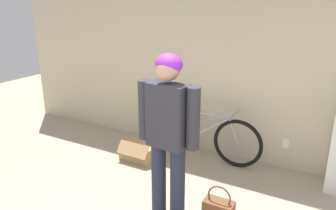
{
  "coord_description": "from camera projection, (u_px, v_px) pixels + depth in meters",
  "views": [
    {
      "loc": [
        1.1,
        -1.41,
        2.15
      ],
      "look_at": [
        -0.28,
        1.09,
        1.23
      ],
      "focal_mm": 35.0,
      "sensor_mm": 36.0,
      "label": 1
    }
  ],
  "objects": [
    {
      "name": "wall_back",
      "position": [
        250.0,
        68.0,
        4.28
      ],
      "size": [
        8.0,
        0.07,
        2.6
      ],
      "color": "beige",
      "rests_on": "ground_plane"
    },
    {
      "name": "bicycle",
      "position": [
        200.0,
        134.0,
        4.57
      ],
      "size": [
        1.74,
        0.46,
        0.74
      ],
      "rotation": [
        0.0,
        0.0,
        -0.0
      ],
      "color": "black",
      "rests_on": "ground_plane"
    },
    {
      "name": "person",
      "position": [
        168.0,
        128.0,
        3.07
      ],
      "size": [
        0.63,
        0.25,
        1.7
      ],
      "rotation": [
        0.0,
        0.0,
        -0.1
      ],
      "color": "#23283D",
      "rests_on": "ground_plane"
    },
    {
      "name": "cardboard_box",
      "position": [
        140.0,
        151.0,
        4.62
      ],
      "size": [
        0.49,
        0.41,
        0.28
      ],
      "color": "tan",
      "rests_on": "ground_plane"
    }
  ]
}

